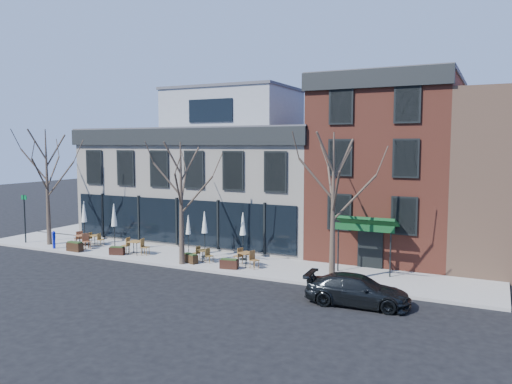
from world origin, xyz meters
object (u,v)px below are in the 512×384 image
at_px(call_box, 54,239).
at_px(umbrella_0, 84,214).
at_px(cafe_set_0, 82,240).
at_px(parked_sedan, 357,290).

relative_size(call_box, umbrella_0, 0.40).
height_order(call_box, cafe_set_0, call_box).
xyz_separation_m(parked_sedan, cafe_set_0, (-19.55, 3.36, 0.01)).
bearing_deg(call_box, cafe_set_0, 35.78).
relative_size(cafe_set_0, umbrella_0, 0.66).
relative_size(parked_sedan, umbrella_0, 1.52).
relative_size(parked_sedan, cafe_set_0, 2.31).
height_order(parked_sedan, call_box, call_box).
xyz_separation_m(call_box, cafe_set_0, (1.47, 1.06, -0.10)).
bearing_deg(parked_sedan, umbrella_0, 74.71).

